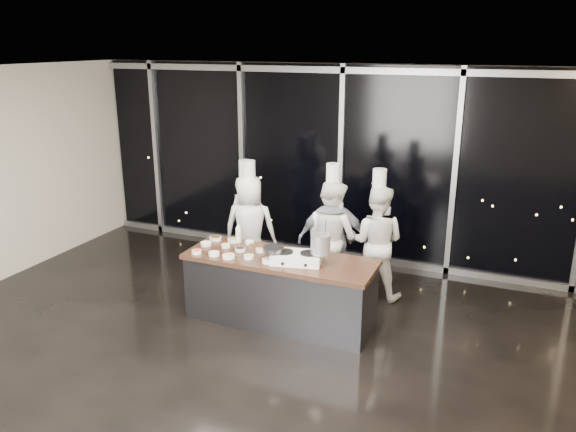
% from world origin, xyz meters
% --- Properties ---
extents(ground, '(9.00, 9.00, 0.00)m').
position_xyz_m(ground, '(0.00, 0.00, 0.00)').
color(ground, black).
rests_on(ground, ground).
extents(room_shell, '(9.02, 7.02, 3.21)m').
position_xyz_m(room_shell, '(0.18, 0.00, 2.25)').
color(room_shell, beige).
rests_on(room_shell, ground).
extents(window_wall, '(8.90, 0.11, 3.20)m').
position_xyz_m(window_wall, '(0.00, 3.43, 1.60)').
color(window_wall, black).
rests_on(window_wall, ground).
extents(demo_counter, '(2.46, 0.86, 0.90)m').
position_xyz_m(demo_counter, '(0.00, 0.90, 0.45)').
color(demo_counter, '#35363A').
rests_on(demo_counter, ground).
extents(stove, '(0.68, 0.50, 0.14)m').
position_xyz_m(stove, '(0.26, 0.82, 0.96)').
color(stove, white).
rests_on(stove, demo_counter).
extents(frying_pan, '(0.49, 0.32, 0.04)m').
position_xyz_m(frying_pan, '(-0.03, 0.74, 1.06)').
color(frying_pan, slate).
rests_on(frying_pan, stove).
extents(stock_pot, '(0.29, 0.29, 0.24)m').
position_xyz_m(stock_pot, '(0.55, 0.88, 1.16)').
color(stock_pot, '#A8A8AA').
rests_on(stock_pot, stove).
extents(prep_bowls, '(1.18, 0.71, 0.05)m').
position_xyz_m(prep_bowls, '(-0.68, 0.87, 0.93)').
color(prep_bowls, white).
rests_on(prep_bowls, demo_counter).
extents(squeeze_bottle, '(0.08, 0.08, 0.27)m').
position_xyz_m(squeeze_bottle, '(-0.74, 1.19, 1.03)').
color(squeeze_bottle, white).
rests_on(squeeze_bottle, demo_counter).
extents(chef_far_left, '(0.66, 0.53, 1.82)m').
position_xyz_m(chef_far_left, '(-1.13, 2.19, 0.82)').
color(chef_far_left, white).
rests_on(chef_far_left, ground).
extents(chef_left, '(0.90, 0.71, 1.86)m').
position_xyz_m(chef_left, '(-0.98, 2.03, 0.83)').
color(chef_left, white).
rests_on(chef_left, ground).
extents(chef_center, '(1.02, 0.93, 1.93)m').
position_xyz_m(chef_center, '(0.34, 1.97, 0.86)').
color(chef_center, white).
rests_on(chef_center, ground).
extents(guest, '(1.06, 0.71, 1.68)m').
position_xyz_m(guest, '(0.36, 1.94, 0.84)').
color(guest, '#121333').
rests_on(guest, ground).
extents(chef_right, '(0.80, 0.63, 1.87)m').
position_xyz_m(chef_right, '(0.94, 2.14, 0.83)').
color(chef_right, white).
rests_on(chef_right, ground).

